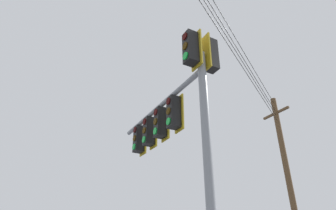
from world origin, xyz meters
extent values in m
cylinder|color=gray|center=(-0.57, 0.24, 3.24)|extent=(0.20, 0.20, 6.48)
cylinder|color=gray|center=(-2.36, -1.28, 5.98)|extent=(3.67, 3.15, 0.14)
cube|color=black|center=(-0.38, 0.01, 6.53)|extent=(0.42, 0.42, 0.90)
cube|color=#B29319|center=(-0.49, 0.14, 6.53)|extent=(0.36, 0.32, 1.04)
cylinder|color=#360503|center=(-0.27, -0.12, 6.83)|extent=(0.17, 0.15, 0.20)
cylinder|color=#3C2703|center=(-0.27, -0.12, 6.53)|extent=(0.17, 0.15, 0.20)
cylinder|color=green|center=(-0.27, -0.12, 6.23)|extent=(0.17, 0.15, 0.20)
cube|color=black|center=(-0.77, 0.47, 6.53)|extent=(0.42, 0.42, 0.90)
cube|color=#B29319|center=(-0.66, 0.34, 6.53)|extent=(0.36, 0.32, 1.04)
cylinder|color=#360503|center=(-0.87, 0.59, 6.83)|extent=(0.17, 0.15, 0.20)
cylinder|color=#3C2703|center=(-0.87, 0.59, 6.53)|extent=(0.17, 0.15, 0.20)
cylinder|color=green|center=(-0.87, 0.59, 6.23)|extent=(0.17, 0.15, 0.20)
cube|color=black|center=(-1.62, -0.66, 5.43)|extent=(0.42, 0.42, 0.90)
cube|color=#B29319|center=(-1.73, -0.52, 5.43)|extent=(0.37, 0.31, 1.04)
cylinder|color=#360503|center=(-1.52, -0.78, 5.73)|extent=(0.17, 0.15, 0.20)
cylinder|color=#3C2703|center=(-1.52, -0.78, 5.43)|extent=(0.17, 0.15, 0.20)
cylinder|color=green|center=(-1.52, -0.78, 5.13)|extent=(0.17, 0.15, 0.20)
cube|color=black|center=(-2.22, -1.16, 5.43)|extent=(0.42, 0.42, 0.90)
cube|color=#B29319|center=(-2.32, -1.03, 5.43)|extent=(0.36, 0.31, 1.04)
cylinder|color=#360503|center=(-2.11, -1.29, 5.73)|extent=(0.17, 0.15, 0.20)
cylinder|color=#3C2703|center=(-2.11, -1.29, 5.43)|extent=(0.17, 0.15, 0.20)
cylinder|color=green|center=(-2.11, -1.29, 5.13)|extent=(0.17, 0.15, 0.20)
cube|color=black|center=(-2.81, -1.66, 5.43)|extent=(0.42, 0.42, 0.90)
cube|color=#B29319|center=(-2.92, -1.54, 5.43)|extent=(0.36, 0.32, 1.04)
cylinder|color=#360503|center=(-2.70, -1.79, 5.73)|extent=(0.17, 0.15, 0.20)
cylinder|color=#3C2703|center=(-2.70, -1.79, 5.43)|extent=(0.17, 0.15, 0.20)
cylinder|color=green|center=(-2.70, -1.79, 5.13)|extent=(0.17, 0.15, 0.20)
cube|color=black|center=(-3.40, -2.17, 5.43)|extent=(0.42, 0.42, 0.90)
cube|color=#B29319|center=(-3.51, -2.04, 5.43)|extent=(0.36, 0.32, 1.04)
cylinder|color=#360503|center=(-3.29, -2.29, 5.73)|extent=(0.17, 0.15, 0.20)
cylinder|color=#3C2703|center=(-3.29, -2.29, 5.43)|extent=(0.17, 0.15, 0.20)
cylinder|color=green|center=(-3.29, -2.29, 5.13)|extent=(0.17, 0.15, 0.20)
cylinder|color=brown|center=(-10.55, 3.72, 5.06)|extent=(0.31, 0.31, 10.12)
cube|color=brown|center=(-10.55, 3.72, 9.20)|extent=(1.46, 1.27, 0.12)
camera|label=1|loc=(5.18, 0.57, 2.07)|focal=30.45mm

